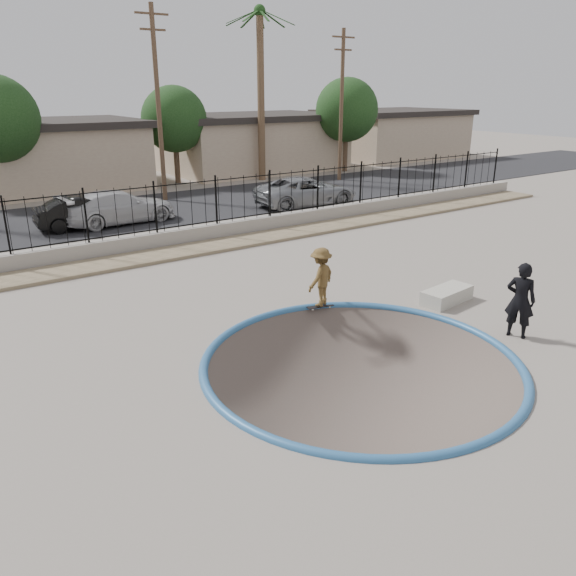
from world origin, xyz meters
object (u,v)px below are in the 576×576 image
Objects in this scene: skater at (321,280)px; car_d at (306,191)px; car_b at (85,212)px; concrete_ledge at (447,295)px; car_c at (119,207)px; videographer at (520,300)px; skateboard at (320,306)px.

skater is 13.85m from car_d.
car_b is 0.78× the size of car_d.
concrete_ledge is 0.40× the size of car_b.
skater is 13.19m from car_b.
car_c is at bearing -87.11° from car_b.
videographer is 17.88m from car_b.
skater is at bearing 9.02° from videographer.
concrete_ledge is at bearing 131.60° from skater.
videographer is 0.38× the size of car_c.
car_b is 0.82× the size of car_c.
videographer is at bearing -159.98° from car_b.
concrete_ledge is 0.32× the size of car_c.
concrete_ledge is at bearing -155.82° from car_b.
skateboard is at bearing 152.55° from concrete_ledge.
skater is 4.97m from videographer.
car_b is at bearing 85.82° from car_c.
car_c is (-1.07, 12.95, 0.70)m from skateboard.
skater is at bearing 58.14° from skateboard.
concrete_ledge is 15.68m from car_b.
concrete_ledge is at bearing -167.93° from car_c.
car_d is at bearing 69.93° from concrete_ledge.
skateboard is at bearing -166.15° from car_b.
car_d is at bearing -145.91° from skater.
skater is 2.07× the size of skateboard.
concrete_ledge is 13.86m from car_d.
skater is 3.64m from concrete_ledge.
videographer reaches higher than car_b.
car_d reaches higher than skateboard.
videographer reaches higher than skateboard.
car_c is at bearing 84.92° from car_d.
car_c reaches higher than concrete_ledge.
concrete_ledge is (0.43, 2.48, -0.73)m from videographer.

